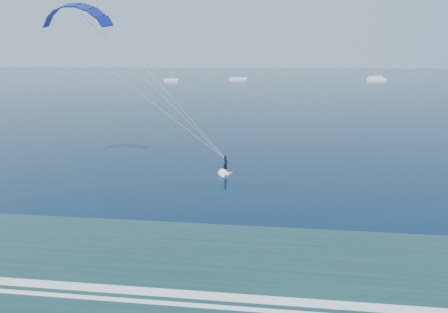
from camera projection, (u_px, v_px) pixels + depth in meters
name	position (u px, v px, depth m)	size (l,w,h in m)	color
kitesurfer_rig	(156.00, 90.00, 39.45)	(17.90, 8.77, 18.33)	#BE6A16
sailboat_0	(171.00, 80.00, 210.72)	(7.29, 2.40, 10.20)	white
sailboat_1	(238.00, 78.00, 224.29)	(9.51, 2.40, 12.71)	white
sailboat_2	(375.00, 77.00, 236.09)	(8.29, 2.40, 11.33)	white
sailboat_3	(376.00, 79.00, 215.74)	(10.11, 2.40, 13.61)	white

